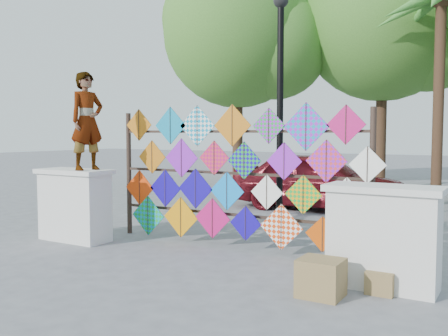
{
  "coord_description": "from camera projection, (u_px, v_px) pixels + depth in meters",
  "views": [
    {
      "loc": [
        4.12,
        -6.44,
        1.92
      ],
      "look_at": [
        -0.07,
        0.6,
        1.35
      ],
      "focal_mm": 40.0,
      "sensor_mm": 36.0,
      "label": 1
    }
  ],
  "objects": [
    {
      "name": "ground",
      "position": [
        208.0,
        257.0,
        7.75
      ],
      "size": [
        80.0,
        80.0,
        0.0
      ],
      "primitive_type": "plane",
      "color": "gray",
      "rests_on": "ground"
    },
    {
      "name": "parapet_left",
      "position": [
        75.0,
        204.0,
        8.91
      ],
      "size": [
        1.4,
        0.65,
        1.28
      ],
      "color": "white",
      "rests_on": "ground"
    },
    {
      "name": "parapet_right",
      "position": [
        383.0,
        236.0,
        6.16
      ],
      "size": [
        1.4,
        0.65,
        1.28
      ],
      "color": "white",
      "rests_on": "ground"
    },
    {
      "name": "kite_rack",
      "position": [
        234.0,
        176.0,
        8.27
      ],
      "size": [
        4.95,
        0.24,
        2.4
      ],
      "color": "#31231B",
      "rests_on": "ground"
    },
    {
      "name": "tree_west",
      "position": [
        241.0,
        34.0,
        17.36
      ],
      "size": [
        5.85,
        5.2,
        8.01
      ],
      "color": "#46301E",
      "rests_on": "ground"
    },
    {
      "name": "tree_mid",
      "position": [
        387.0,
        18.0,
        16.75
      ],
      "size": [
        6.3,
        5.6,
        8.61
      ],
      "color": "#46301E",
      "rests_on": "ground"
    },
    {
      "name": "palm_tree",
      "position": [
        441.0,
        18.0,
        13.14
      ],
      "size": [
        3.62,
        3.62,
        5.83
      ],
      "color": "#46301E",
      "rests_on": "ground"
    },
    {
      "name": "vendor_woman",
      "position": [
        87.0,
        121.0,
        8.63
      ],
      "size": [
        0.53,
        0.69,
        1.7
      ],
      "primitive_type": "imported",
      "rotation": [
        0.0,
        0.0,
        1.36
      ],
      "color": "#99999E",
      "rests_on": "parapet_left"
    },
    {
      "name": "sedan",
      "position": [
        317.0,
        180.0,
        12.55
      ],
      "size": [
        4.38,
        1.95,
        1.47
      ],
      "primitive_type": "imported",
      "rotation": [
        0.0,
        0.0,
        1.62
      ],
      "color": "maroon",
      "rests_on": "ground"
    },
    {
      "name": "lamppost",
      "position": [
        280.0,
        91.0,
        9.13
      ],
      "size": [
        0.28,
        0.28,
        4.46
      ],
      "color": "black",
      "rests_on": "ground"
    },
    {
      "name": "cardboard_box_near",
      "position": [
        321.0,
        278.0,
        5.86
      ],
      "size": [
        0.5,
        0.45,
        0.45
      ],
      "primitive_type": "cube",
      "color": "olive",
      "rests_on": "ground"
    },
    {
      "name": "cardboard_box_far",
      "position": [
        381.0,
        282.0,
        5.97
      ],
      "size": [
        0.33,
        0.3,
        0.28
      ],
      "primitive_type": "cube",
      "color": "olive",
      "rests_on": "ground"
    }
  ]
}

